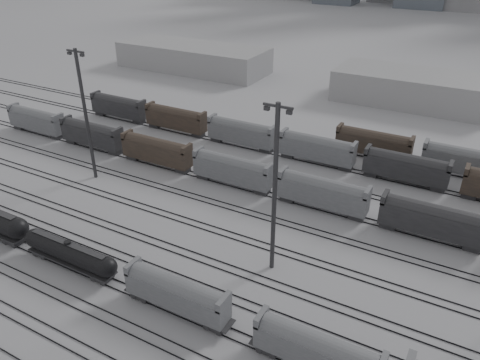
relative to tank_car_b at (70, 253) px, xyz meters
The scene contains 11 objects.
ground 16.95m from the tank_car_b, ahead, with size 900.00×900.00×0.00m, color silver.
tracks 23.63m from the tank_car_b, 44.54° to the left, with size 220.00×71.50×0.16m.
tank_car_b is the anchor object (origin of this frame).
hopper_car_a 17.85m from the tank_car_b, ahead, with size 13.68×2.72×4.89m.
hopper_car_b 35.49m from the tank_car_b, ahead, with size 13.55×2.69×4.85m.
light_mast_b 28.66m from the tank_car_b, 127.43° to the left, with size 3.82×0.61×23.86m.
light_mast_c 29.32m from the tank_car_b, 28.71° to the left, with size 3.78×0.60×23.63m.
bg_string_near 39.68m from the tank_car_b, 51.38° to the left, with size 151.00×3.00×5.60m.
bg_string_mid 58.46m from the tank_car_b, 53.51° to the left, with size 151.00×3.00×5.60m.
warehouse_left 103.48m from the tank_car_b, 114.70° to the left, with size 50.00×18.00×8.00m, color #A2A1A4.
warehouse_mid 97.75m from the tank_car_b, 74.11° to the left, with size 40.00×18.00×8.00m, color #A2A1A4.
Camera 1 is at (28.23, -32.59, 40.96)m, focal length 35.00 mm.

